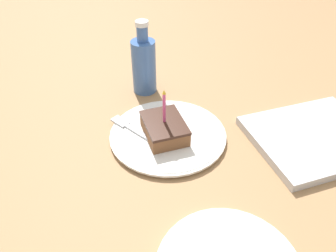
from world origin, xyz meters
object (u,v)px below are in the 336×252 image
(plate, at_px, (168,135))
(marble_board, at_px, (315,137))
(cake_slice, at_px, (164,128))
(bottle, at_px, (144,64))
(fork, at_px, (133,129))

(plate, xyz_separation_m, marble_board, (-0.32, 0.12, 0.00))
(marble_board, bearing_deg, cake_slice, -19.15)
(cake_slice, height_order, marble_board, cake_slice)
(cake_slice, relative_size, bottle, 0.61)
(cake_slice, height_order, bottle, bottle)
(cake_slice, xyz_separation_m, fork, (0.06, -0.04, -0.02))
(plate, height_order, cake_slice, cake_slice)
(fork, distance_m, marble_board, 0.42)
(plate, height_order, bottle, bottle)
(plate, relative_size, fork, 1.82)
(cake_slice, distance_m, marble_board, 0.35)
(fork, bearing_deg, marble_board, 158.55)
(marble_board, bearing_deg, plate, -20.59)
(cake_slice, relative_size, fork, 0.82)
(fork, relative_size, marble_board, 0.52)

